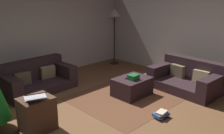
% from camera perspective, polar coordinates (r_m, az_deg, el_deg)
% --- Properties ---
extents(ground_plane, '(6.40, 6.40, 0.00)m').
position_cam_1_polar(ground_plane, '(4.51, 0.39, -12.01)').
color(ground_plane, brown).
extents(rear_partition, '(6.40, 0.12, 2.60)m').
position_cam_1_polar(rear_partition, '(6.61, -19.43, 8.24)').
color(rear_partition, '#BCB7B2').
rests_on(rear_partition, ground_plane).
extents(corner_partition, '(0.12, 6.40, 2.60)m').
position_cam_1_polar(corner_partition, '(6.62, 20.20, 8.18)').
color(corner_partition, '#B5B0AB').
rests_on(corner_partition, ground_plane).
extents(couch_left, '(1.68, 0.94, 0.72)m').
position_cam_1_polar(couch_left, '(5.91, -17.76, -2.76)').
color(couch_left, '#2D1E23').
rests_on(couch_left, ground_plane).
extents(couch_right, '(1.05, 1.63, 0.72)m').
position_cam_1_polar(couch_right, '(5.97, 17.65, -2.65)').
color(couch_right, '#2D1E23').
rests_on(couch_right, ground_plane).
extents(ottoman, '(0.81, 0.61, 0.41)m').
position_cam_1_polar(ottoman, '(5.38, 4.85, -4.73)').
color(ottoman, '#2D1E23').
rests_on(ottoman, ground_plane).
extents(gift_box, '(0.22, 0.19, 0.11)m').
position_cam_1_polar(gift_box, '(5.21, 5.20, -2.45)').
color(gift_box, '#19662D').
rests_on(gift_box, ottoman).
extents(tv_remote, '(0.06, 0.16, 0.02)m').
position_cam_1_polar(tv_remote, '(5.22, 3.98, -2.91)').
color(tv_remote, black).
rests_on(tv_remote, ottoman).
extents(side_table, '(0.52, 0.44, 0.58)m').
position_cam_1_polar(side_table, '(4.19, -17.63, -10.74)').
color(side_table, '#4C3323').
rests_on(side_table, ground_plane).
extents(laptop, '(0.46, 0.51, 0.19)m').
position_cam_1_polar(laptop, '(3.99, -17.93, -6.71)').
color(laptop, silver).
rests_on(laptop, side_table).
extents(book_stack, '(0.31, 0.25, 0.13)m').
position_cam_1_polar(book_stack, '(4.56, 11.68, -11.11)').
color(book_stack, beige).
rests_on(book_stack, ground_plane).
extents(corner_lamp, '(0.36, 0.36, 1.79)m').
position_cam_1_polar(corner_lamp, '(7.67, 0.59, 11.97)').
color(corner_lamp, black).
rests_on(corner_lamp, ground_plane).
extents(area_rug, '(2.60, 2.00, 0.01)m').
position_cam_1_polar(area_rug, '(5.46, 4.80, -6.69)').
color(area_rug, brown).
rests_on(area_rug, ground_plane).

